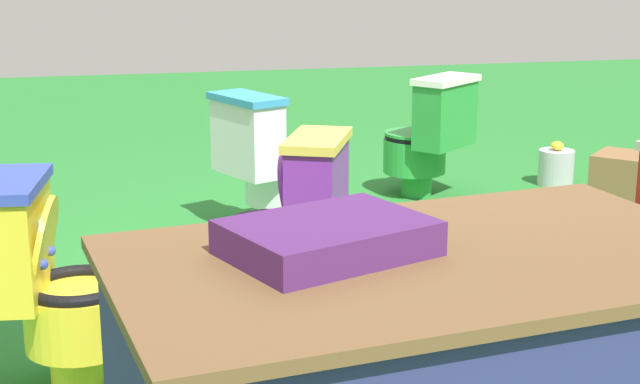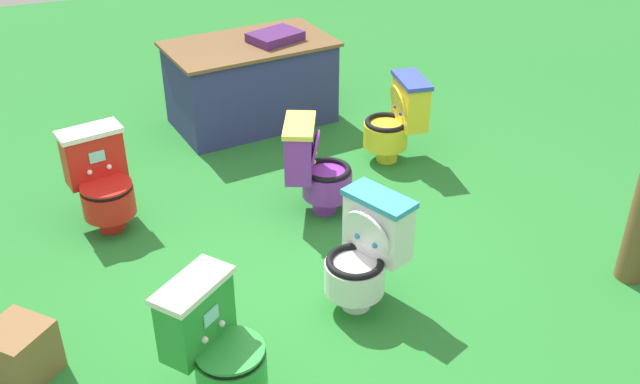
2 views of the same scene
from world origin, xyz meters
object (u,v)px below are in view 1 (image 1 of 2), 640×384
Objects in this scene: toilet_purple at (291,220)px; toilet_yellow at (49,281)px; toilet_green at (428,136)px; toilet_white at (265,161)px; small_crate at (624,183)px; lemon_bucket at (556,166)px.

toilet_purple and toilet_yellow have the same top height.
toilet_white is at bearing 164.81° from toilet_green.
toilet_white reaches higher than small_crate.
toilet_purple is 2.34m from small_crate.
toilet_purple is 1.00× the size of toilet_green.
toilet_yellow is at bearing -56.35° from toilet_white.
toilet_yellow is (1.01, 1.63, 0.00)m from toilet_white.
lemon_bucket is (-2.94, -2.19, -0.26)m from toilet_yellow.
toilet_yellow reaches higher than lemon_bucket.
lemon_bucket is (-2.01, -1.67, -0.26)m from toilet_purple.
lemon_bucket is (-1.93, -0.56, -0.26)m from toilet_white.
lemon_bucket is at bearing 81.86° from toilet_white.
toilet_white and toilet_yellow have the same top height.
toilet_white is 1.11m from toilet_purple.
small_crate is (-0.97, 0.54, -0.21)m from toilet_green.
toilet_green is at bearing 6.83° from lemon_bucket.
toilet_yellow is 3.67m from lemon_bucket.
toilet_green is (-1.13, -1.56, -0.00)m from toilet_purple.
small_crate is at bearing -40.55° from toilet_purple.
toilet_green is 2.21× the size of small_crate.
toilet_white is 2.63× the size of lemon_bucket.
toilet_yellow reaches higher than small_crate.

